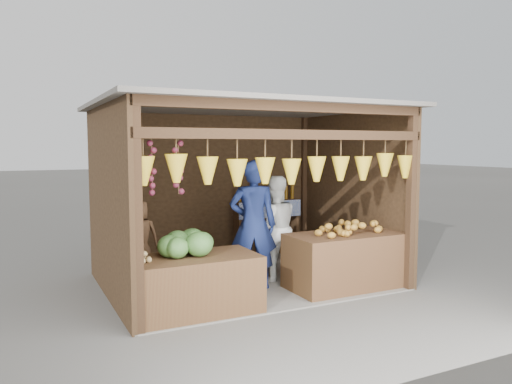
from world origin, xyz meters
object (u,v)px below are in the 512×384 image
at_px(counter_left, 194,285).
at_px(woman_standing, 274,228).
at_px(counter_right, 346,261).
at_px(vendor_seated, 140,237).
at_px(man_standing, 253,225).

relative_size(counter_left, woman_standing, 0.97).
height_order(counter_left, woman_standing, woman_standing).
distance_m(counter_right, vendor_seated, 2.94).
height_order(man_standing, vendor_seated, man_standing).
xyz_separation_m(counter_left, vendor_seated, (-0.41, 1.06, 0.45)).
bearing_deg(vendor_seated, counter_right, 169.76).
relative_size(counter_right, man_standing, 0.90).
xyz_separation_m(man_standing, vendor_seated, (-1.53, 0.40, -0.12)).
height_order(counter_left, counter_right, counter_right).
xyz_separation_m(counter_left, man_standing, (1.12, 0.66, 0.58)).
height_order(counter_right, woman_standing, woman_standing).
bearing_deg(vendor_seated, woman_standing, -173.87).
xyz_separation_m(counter_right, vendor_seated, (-2.75, 0.97, 0.41)).
relative_size(counter_right, woman_standing, 1.05).
bearing_deg(counter_left, counter_right, 2.04).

